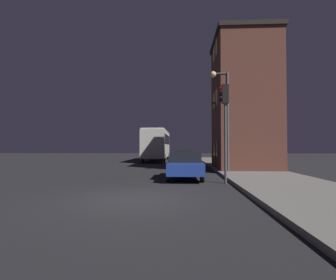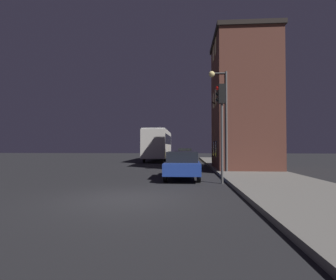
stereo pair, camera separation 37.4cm
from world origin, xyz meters
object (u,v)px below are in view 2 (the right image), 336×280
streetlamp (222,105)px  car_far_lane (185,154)px  traffic_light (221,112)px  bus (158,143)px  car_near_lane (182,164)px  car_mid_lane (184,158)px  bare_tree (232,132)px

streetlamp → car_far_lane: size_ratio=1.50×
traffic_light → bus: 19.95m
car_near_lane → car_far_lane: car_far_lane is taller
streetlamp → car_near_lane: streetlamp is taller
streetlamp → car_mid_lane: 7.33m
car_far_lane → car_near_lane: bearing=-90.1°
car_near_lane → car_far_lane: (0.03, 17.54, 0.03)m
traffic_light → bare_tree: bare_tree is taller
streetlamp → car_far_lane: 15.55m
bare_tree → car_mid_lane: bare_tree is taller
traffic_light → car_far_lane: (-1.80, 19.33, -2.50)m
bare_tree → car_mid_lane: size_ratio=1.09×
bus → traffic_light: bearing=-75.4°
car_mid_lane → car_far_lane: bearing=89.9°
car_mid_lane → car_far_lane: (0.01, 9.07, 0.10)m
streetlamp → bare_tree: streetlamp is taller
bus → car_mid_lane: size_ratio=2.34×
bare_tree → car_far_lane: bare_tree is taller
bare_tree → bus: (-6.56, 13.21, -0.54)m
streetlamp → car_far_lane: (-2.41, 14.95, -3.55)m
streetlamp → bus: 16.07m
car_near_lane → car_far_lane: 17.54m
car_mid_lane → car_far_lane: size_ratio=1.07×
bare_tree → car_mid_lane: (-3.34, 4.19, -2.01)m
bus → car_mid_lane: bus is taller
streetlamp → traffic_light: size_ratio=1.37×
traffic_light → car_near_lane: 3.60m
car_mid_lane → bare_tree: bearing=-51.4°
car_far_lane → streetlamp: bearing=-80.8°
bare_tree → car_near_lane: size_ratio=1.09×
traffic_light → car_far_lane: size_ratio=1.09×
car_mid_lane → streetlamp: bearing=-67.6°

